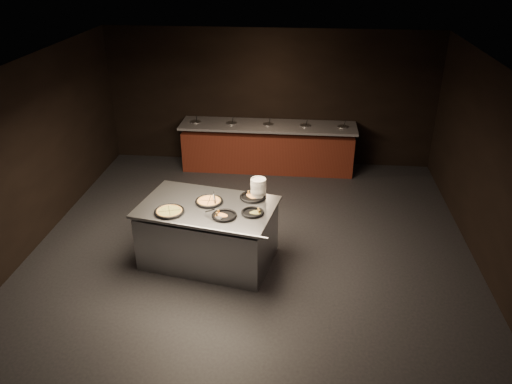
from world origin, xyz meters
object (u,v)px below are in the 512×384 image
at_px(serving_counter, 208,234).
at_px(pan_cheese_whole, 209,201).
at_px(pan_veggie_whole, 169,211).
at_px(plate_stack, 258,188).

relative_size(serving_counter, pan_cheese_whole, 5.19).
height_order(pan_veggie_whole, pan_cheese_whole, same).
distance_m(serving_counter, pan_cheese_whole, 0.53).
relative_size(serving_counter, pan_veggie_whole, 4.98).
bearing_deg(pan_cheese_whole, plate_stack, 21.80).
xyz_separation_m(serving_counter, plate_stack, (0.73, 0.39, 0.64)).
xyz_separation_m(pan_veggie_whole, pan_cheese_whole, (0.51, 0.37, -0.00)).
xyz_separation_m(plate_stack, pan_veggie_whole, (-1.23, -0.65, -0.12)).
bearing_deg(pan_veggie_whole, pan_cheese_whole, 35.54).
height_order(serving_counter, pan_veggie_whole, pan_veggie_whole).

